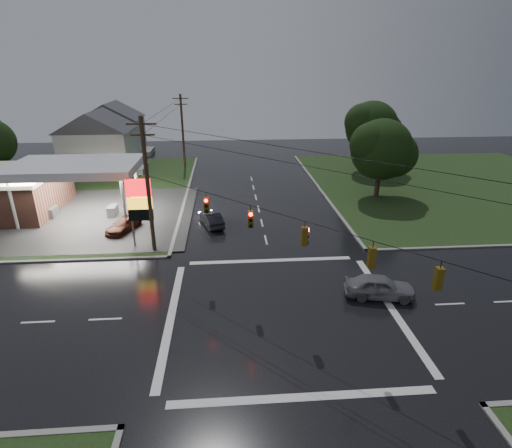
{
  "coord_description": "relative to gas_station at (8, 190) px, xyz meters",
  "views": [
    {
      "loc": [
        -3.29,
        -21.11,
        14.66
      ],
      "look_at": [
        -1.15,
        7.42,
        3.0
      ],
      "focal_mm": 28.0,
      "sensor_mm": 36.0,
      "label": 1
    }
  ],
  "objects": [
    {
      "name": "car_crossing",
      "position": [
        32.34,
        -18.48,
        -1.77
      ],
      "size": [
        4.83,
        2.65,
        1.56
      ],
      "primitive_type": "imported",
      "rotation": [
        0.0,
        0.0,
        1.39
      ],
      "color": "gray",
      "rests_on": "ground"
    },
    {
      "name": "tree_ne_far",
      "position": [
        42.83,
        14.29,
        3.63
      ],
      "size": [
        8.46,
        7.2,
        9.8
      ],
      "color": "black",
      "rests_on": "ground"
    },
    {
      "name": "grass_nw",
      "position": [
        -0.32,
        6.3,
        -2.51
      ],
      "size": [
        36.0,
        36.0,
        0.08
      ],
      "primitive_type": "cube",
      "color": "#1D3216",
      "rests_on": "ground"
    },
    {
      "name": "traffic_signals",
      "position": [
        25.69,
        -19.72,
        3.93
      ],
      "size": [
        26.87,
        26.87,
        1.47
      ],
      "color": "black",
      "rests_on": "ground"
    },
    {
      "name": "house_far",
      "position": [
        3.73,
        28.3,
        1.86
      ],
      "size": [
        11.05,
        8.48,
        8.6
      ],
      "color": "silver",
      "rests_on": "ground"
    },
    {
      "name": "utility_pole_nw",
      "position": [
        16.18,
        -10.2,
        3.17
      ],
      "size": [
        2.2,
        0.32,
        11.0
      ],
      "color": "#382619",
      "rests_on": "ground"
    },
    {
      "name": "tree_ne_near",
      "position": [
        39.82,
        2.29,
        3.01
      ],
      "size": [
        7.99,
        6.8,
        8.98
      ],
      "color": "black",
      "rests_on": "ground"
    },
    {
      "name": "grass_ne",
      "position": [
        51.68,
        6.3,
        -2.51
      ],
      "size": [
        36.0,
        36.0,
        0.08
      ],
      "primitive_type": "cube",
      "color": "#1D3216",
      "rests_on": "ground"
    },
    {
      "name": "house_near",
      "position": [
        4.73,
        16.3,
        1.86
      ],
      "size": [
        11.05,
        8.48,
        8.6
      ],
      "color": "silver",
      "rests_on": "ground"
    },
    {
      "name": "utility_pole_n",
      "position": [
        16.18,
        18.3,
        2.92
      ],
      "size": [
        2.2,
        0.32,
        10.5
      ],
      "color": "#382619",
      "rests_on": "ground"
    },
    {
      "name": "car_pump",
      "position": [
        12.68,
        -5.7,
        -1.94
      ],
      "size": [
        3.24,
        4.52,
        1.22
      ],
      "primitive_type": "imported",
      "rotation": [
        0.0,
        0.0,
        -0.41
      ],
      "color": "#4C1E11",
      "rests_on": "ground"
    },
    {
      "name": "pylon_sign",
      "position": [
        15.18,
        -9.2,
        1.46
      ],
      "size": [
        2.0,
        0.35,
        6.0
      ],
      "color": "#59595E",
      "rests_on": "ground"
    },
    {
      "name": "gas_station",
      "position": [
        0.0,
        0.0,
        0.0
      ],
      "size": [
        26.2,
        18.0,
        5.6
      ],
      "color": "#2D2D2D",
      "rests_on": "ground"
    },
    {
      "name": "car_north",
      "position": [
        20.79,
        -4.95,
        -1.86
      ],
      "size": [
        2.63,
        4.42,
        1.38
      ],
      "primitive_type": "imported",
      "rotation": [
        0.0,
        0.0,
        3.44
      ],
      "color": "black",
      "rests_on": "ground"
    },
    {
      "name": "ground",
      "position": [
        25.68,
        -19.7,
        -2.55
      ],
      "size": [
        120.0,
        120.0,
        0.0
      ],
      "primitive_type": "plane",
      "color": "black",
      "rests_on": "ground"
    }
  ]
}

